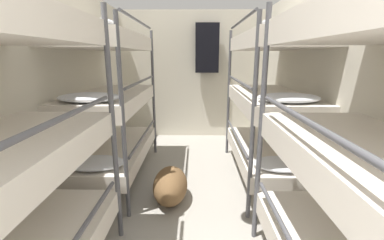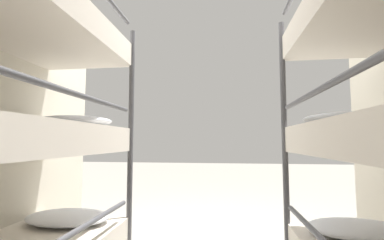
{
  "view_description": "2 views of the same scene",
  "coord_description": "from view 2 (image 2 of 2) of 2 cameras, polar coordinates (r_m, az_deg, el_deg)",
  "views": [
    {
      "loc": [
        0.07,
        0.35,
        1.6
      ],
      "look_at": [
        0.03,
        3.16,
        0.9
      ],
      "focal_mm": 24.0,
      "sensor_mm": 36.0,
      "label": 1
    },
    {
      "loc": [
        -0.16,
        2.61,
        1.05
      ],
      "look_at": [
        0.06,
        0.86,
        1.2
      ],
      "focal_mm": 24.0,
      "sensor_mm": 36.0,
      "label": 2
    }
  ],
  "objects": []
}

